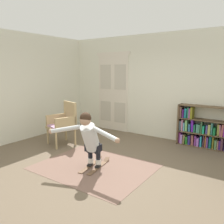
{
  "coord_description": "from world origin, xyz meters",
  "views": [
    {
      "loc": [
        2.62,
        -3.51,
        1.91
      ],
      "look_at": [
        -0.08,
        0.38,
        1.05
      ],
      "focal_mm": 37.33,
      "sensor_mm": 36.0,
      "label": 1
    }
  ],
  "objects_px": {
    "bookshelf": "(211,132)",
    "person_skier": "(90,136)",
    "skis_pair": "(95,165)",
    "wicker_chair": "(64,122)"
  },
  "relations": [
    {
      "from": "bookshelf",
      "to": "person_skier",
      "type": "height_order",
      "value": "person_skier"
    },
    {
      "from": "wicker_chair",
      "to": "person_skier",
      "type": "height_order",
      "value": "person_skier"
    },
    {
      "from": "bookshelf",
      "to": "skis_pair",
      "type": "distance_m",
      "value": 3.0
    },
    {
      "from": "skis_pair",
      "to": "person_skier",
      "type": "distance_m",
      "value": 0.68
    },
    {
      "from": "person_skier",
      "to": "bookshelf",
      "type": "bearing_deg",
      "value": 59.05
    },
    {
      "from": "bookshelf",
      "to": "wicker_chair",
      "type": "xyz_separation_m",
      "value": [
        -3.21,
        -1.81,
        0.17
      ]
    },
    {
      "from": "wicker_chair",
      "to": "person_skier",
      "type": "xyz_separation_m",
      "value": [
        1.6,
        -0.86,
        0.09
      ]
    },
    {
      "from": "bookshelf",
      "to": "person_skier",
      "type": "xyz_separation_m",
      "value": [
        -1.6,
        -2.68,
        0.26
      ]
    },
    {
      "from": "skis_pair",
      "to": "person_skier",
      "type": "relative_size",
      "value": 0.58
    },
    {
      "from": "skis_pair",
      "to": "person_skier",
      "type": "height_order",
      "value": "person_skier"
    }
  ]
}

